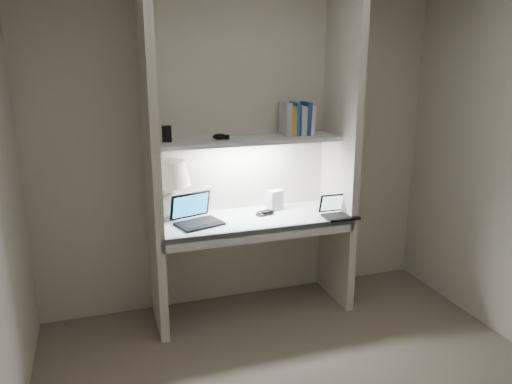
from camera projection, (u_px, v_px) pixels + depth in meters
name	position (u px, v px, depth m)	size (l,w,h in m)	color
back_wall	(241.00, 149.00, 3.93)	(3.20, 0.01, 2.50)	beige
alcove_panel_left	(152.00, 162.00, 3.46)	(0.06, 0.55, 2.50)	beige
alcove_panel_right	(341.00, 150.00, 3.90)	(0.06, 0.55, 2.50)	beige
desk	(252.00, 220.00, 3.81)	(1.40, 0.55, 0.04)	white
desk_apron	(263.00, 235.00, 3.58)	(1.46, 0.03, 0.10)	silver
shelf	(248.00, 140.00, 3.74)	(1.40, 0.36, 0.03)	silver
strip_light	(248.00, 143.00, 3.74)	(0.60, 0.04, 0.01)	white
table_lamp	(170.00, 180.00, 3.68)	(0.31, 0.31, 0.45)	white
laptop_main	(196.00, 217.00, 3.66)	(0.39, 0.36, 0.22)	black
laptop_netbook	(338.00, 211.00, 3.82)	(0.25, 0.22, 0.16)	black
speaker	(275.00, 200.00, 3.98)	(0.11, 0.08, 0.16)	silver
mouse	(268.00, 212.00, 3.87)	(0.11, 0.07, 0.04)	black
cable_coil	(264.00, 213.00, 3.89)	(0.11, 0.11, 0.01)	black
sticky_note	(205.00, 222.00, 3.69)	(0.07, 0.07, 0.00)	yellow
book_row	(297.00, 119.00, 3.86)	(0.24, 0.17, 0.25)	silver
shelf_box	(167.00, 134.00, 3.56)	(0.07, 0.05, 0.12)	black
shelf_gadget	(220.00, 137.00, 3.66)	(0.11, 0.08, 0.05)	black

